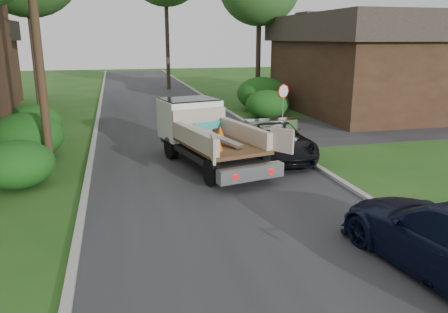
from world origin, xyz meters
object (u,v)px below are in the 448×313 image
stop_sign (283,98)px  flatbed_truck (201,129)px  house_right (369,63)px  black_pickup (273,140)px  utility_pole (36,23)px

stop_sign → flatbed_truck: 6.69m
stop_sign → house_right: size_ratio=0.19×
stop_sign → flatbed_truck: size_ratio=0.38×
flatbed_truck → black_pickup: bearing=-16.2°
stop_sign → black_pickup: stop_sign is taller
stop_sign → house_right: house_right is taller
utility_pole → stop_sign: bearing=20.6°
utility_pole → house_right: 20.66m
utility_pole → flatbed_truck: 6.85m
stop_sign → flatbed_truck: (-5.07, -4.34, -0.52)m
black_pickup → house_right: bearing=48.1°
house_right → flatbed_truck: house_right is taller
stop_sign → house_right: bearing=32.7°
stop_sign → utility_pole: size_ratio=0.25×
house_right → flatbed_truck: (-12.87, -9.34, -1.90)m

